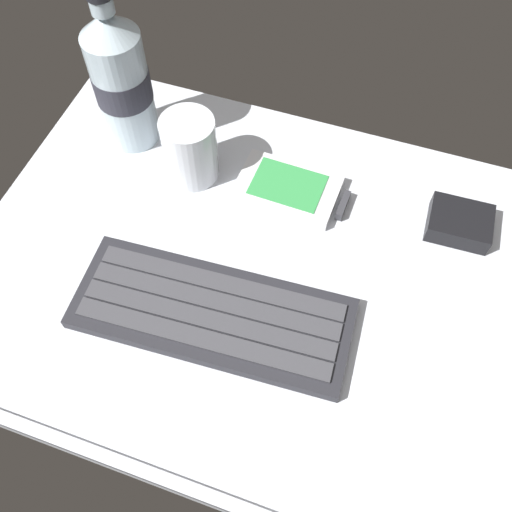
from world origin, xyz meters
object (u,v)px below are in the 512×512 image
juice_cup (190,151)px  charger_block (459,223)px  water_bottle (121,80)px  handheld_device (293,190)px  keyboard (212,313)px

juice_cup → charger_block: (31.99, 2.18, -2.71)cm
water_bottle → handheld_device: bearing=-6.5°
keyboard → charger_block: charger_block is taller
keyboard → water_bottle: size_ratio=1.42×
keyboard → charger_block: 29.91cm
water_bottle → charger_block: (41.52, -1.19, -7.81)cm
juice_cup → water_bottle: water_bottle is taller
handheld_device → charger_block: bearing=3.9°
keyboard → handheld_device: keyboard is taller
handheld_device → juice_cup: 12.97cm
water_bottle → charger_block: bearing=-1.6°
keyboard → water_bottle: 29.32cm
keyboard → handheld_device: size_ratio=2.28×
juice_cup → handheld_device: bearing=3.9°
keyboard → handheld_device: (3.13, 18.31, -0.08)cm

